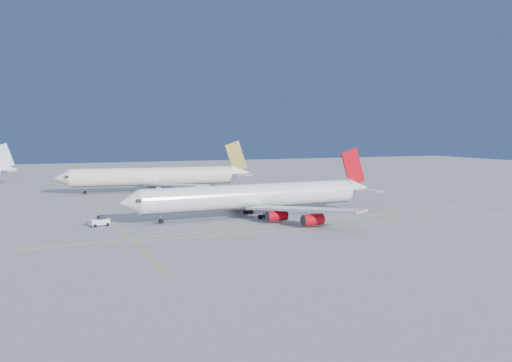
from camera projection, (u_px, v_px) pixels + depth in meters
ground at (295, 218)px, 132.06m from camera, size 500.00×500.00×0.00m
taxiway_lines at (226, 218)px, 132.32m from camera, size 118.86×140.00×0.02m
airliner_virgin at (257, 196)px, 133.76m from camera, size 64.66×57.97×15.95m
airliner_etihad at (157, 177)px, 187.37m from camera, size 64.20×59.01×16.75m
pushback_tug at (100, 221)px, 120.67m from camera, size 4.34×3.25×2.22m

